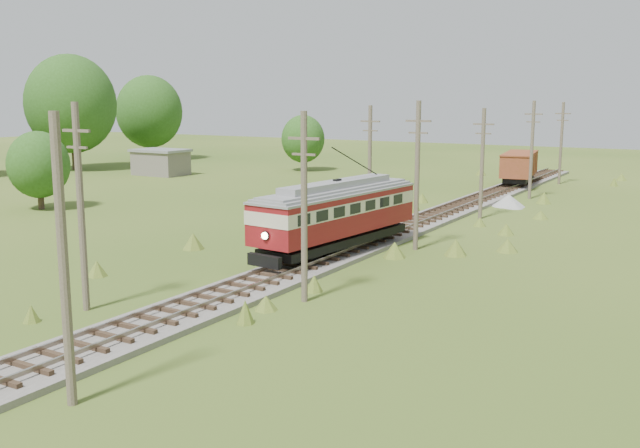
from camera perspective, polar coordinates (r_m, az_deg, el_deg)
The scene contains 17 objects.
railbed_main at distance 47.89m, azimuth 5.53°, elevation -0.77°, with size 3.60×96.00×0.57m.
streetcar at distance 41.21m, azimuth 1.37°, elevation 1.07°, with size 4.28×12.98×5.88m.
gondola at distance 77.29m, azimuth 15.65°, elevation 4.52°, with size 4.23×9.32×2.98m.
gravel_pile at distance 62.69m, azimuth 14.92°, elevation 1.78°, with size 2.87×3.05×1.04m.
utility_pole_r_1 at distance 22.14m, azimuth -19.84°, elevation -2.96°, with size 0.30×0.30×8.80m.
utility_pole_r_2 at distance 31.73m, azimuth -1.28°, elevation 1.48°, with size 1.60×0.30×8.60m.
utility_pole_r_3 at distance 43.23m, azimuth 7.77°, elevation 3.96°, with size 1.60×0.30×9.00m.
utility_pole_r_4 at distance 55.48m, azimuth 12.84°, elevation 4.82°, with size 1.60×0.30×8.40m.
utility_pole_r_5 at distance 67.82m, azimuth 16.59°, elevation 5.78°, with size 1.60×0.30×8.90m.
utility_pole_r_6 at distance 80.51m, azimuth 18.74°, elevation 6.21°, with size 1.60×0.30×8.70m.
utility_pole_l_a at distance 32.04m, azimuth -18.60°, elevation 1.41°, with size 1.60×0.30×9.00m.
utility_pole_l_b at distance 54.61m, azimuth 4.00°, elevation 5.07°, with size 1.60×0.30×8.60m.
tree_left_4 at distance 96.86m, azimuth -19.32°, elevation 9.05°, with size 11.34×11.34×14.61m.
tree_left_5 at distance 109.30m, azimuth -13.50°, elevation 8.74°, with size 9.66×9.66×12.44m.
tree_mid_a at distance 90.51m, azimuth -1.37°, elevation 6.82°, with size 5.46×5.46×7.03m.
tree_mid_c at distance 63.33m, azimuth -21.59°, elevation 4.43°, with size 5.04×5.04×6.49m.
shed at distance 87.71m, azimuth -12.62°, elevation 4.87°, with size 6.40×4.40×3.10m.
Camera 1 is at (19.89, -8.62, 9.16)m, focal length 40.00 mm.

